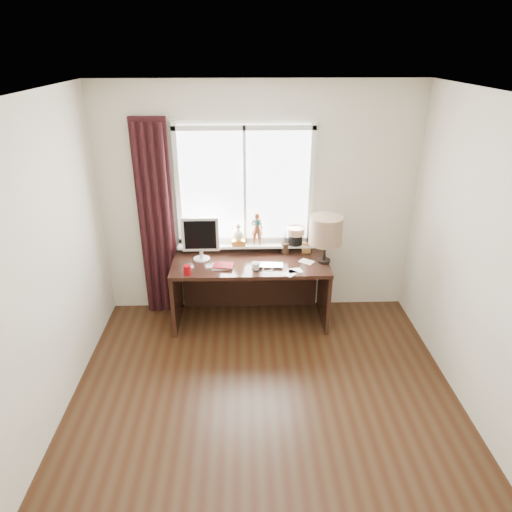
{
  "coord_description": "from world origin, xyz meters",
  "views": [
    {
      "loc": [
        -0.18,
        -2.84,
        2.91
      ],
      "look_at": [
        -0.05,
        1.25,
        1.0
      ],
      "focal_mm": 32.0,
      "sensor_mm": 36.0,
      "label": 1
    }
  ],
  "objects_px": {
    "table_lamp": "(326,231)",
    "laptop": "(268,265)",
    "red_cup": "(187,270)",
    "desk": "(250,278)",
    "monitor": "(200,236)",
    "mug": "(256,266)"
  },
  "relations": [
    {
      "from": "laptop",
      "to": "monitor",
      "type": "height_order",
      "value": "monitor"
    },
    {
      "from": "mug",
      "to": "red_cup",
      "type": "bearing_deg",
      "value": -172.88
    },
    {
      "from": "laptop",
      "to": "monitor",
      "type": "relative_size",
      "value": 0.65
    },
    {
      "from": "desk",
      "to": "monitor",
      "type": "xyz_separation_m",
      "value": [
        -0.53,
        -0.02,
        0.52
      ]
    },
    {
      "from": "table_lamp",
      "to": "mug",
      "type": "bearing_deg",
      "value": -167.6
    },
    {
      "from": "mug",
      "to": "table_lamp",
      "type": "distance_m",
      "value": 0.83
    },
    {
      "from": "mug",
      "to": "table_lamp",
      "type": "relative_size",
      "value": 0.17
    },
    {
      "from": "red_cup",
      "to": "desk",
      "type": "distance_m",
      "value": 0.81
    },
    {
      "from": "table_lamp",
      "to": "red_cup",
      "type": "bearing_deg",
      "value": -170.15
    },
    {
      "from": "desk",
      "to": "table_lamp",
      "type": "bearing_deg",
      "value": -8.42
    },
    {
      "from": "laptop",
      "to": "mug",
      "type": "relative_size",
      "value": 3.6
    },
    {
      "from": "mug",
      "to": "desk",
      "type": "xyz_separation_m",
      "value": [
        -0.05,
        0.28,
        -0.29
      ]
    },
    {
      "from": "laptop",
      "to": "red_cup",
      "type": "height_order",
      "value": "red_cup"
    },
    {
      "from": "mug",
      "to": "monitor",
      "type": "xyz_separation_m",
      "value": [
        -0.59,
        0.27,
        0.23
      ]
    },
    {
      "from": "monitor",
      "to": "table_lamp",
      "type": "distance_m",
      "value": 1.34
    },
    {
      "from": "desk",
      "to": "monitor",
      "type": "relative_size",
      "value": 3.47
    },
    {
      "from": "desk",
      "to": "monitor",
      "type": "bearing_deg",
      "value": -178.38
    },
    {
      "from": "laptop",
      "to": "desk",
      "type": "bearing_deg",
      "value": 137.4
    },
    {
      "from": "monitor",
      "to": "desk",
      "type": "bearing_deg",
      "value": 1.62
    },
    {
      "from": "mug",
      "to": "red_cup",
      "type": "xyz_separation_m",
      "value": [
        -0.71,
        -0.09,
        0.01
      ]
    },
    {
      "from": "table_lamp",
      "to": "laptop",
      "type": "bearing_deg",
      "value": -171.52
    },
    {
      "from": "red_cup",
      "to": "table_lamp",
      "type": "xyz_separation_m",
      "value": [
        1.45,
        0.25,
        0.31
      ]
    }
  ]
}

